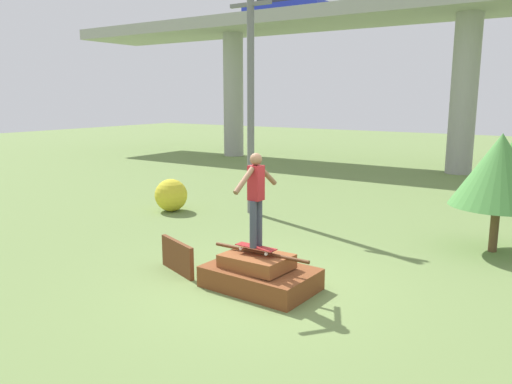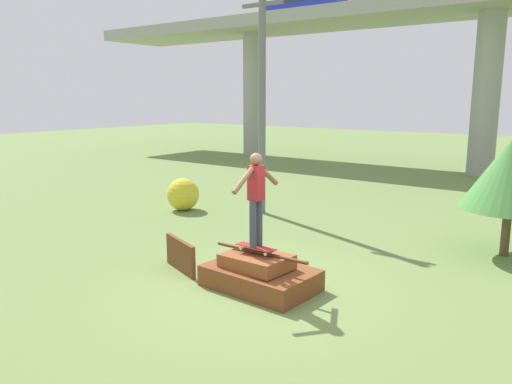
# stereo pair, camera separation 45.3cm
# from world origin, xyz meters

# --- Properties ---
(ground_plane) EXTENTS (80.00, 80.00, 0.00)m
(ground_plane) POSITION_xyz_m (0.00, 0.00, 0.00)
(ground_plane) COLOR olive
(scrap_pile) EXTENTS (1.94, 1.30, 0.68)m
(scrap_pile) POSITION_xyz_m (-0.01, -0.01, 0.25)
(scrap_pile) COLOR brown
(scrap_pile) RESTS_ON ground_plane
(scrap_plank_loose) EXTENTS (1.11, 0.48, 0.62)m
(scrap_plank_loose) POSITION_xyz_m (-1.75, -0.21, 0.31)
(scrap_plank_loose) COLOR brown
(scrap_plank_loose) RESTS_ON ground_plane
(skateboard) EXTENTS (0.77, 0.22, 0.09)m
(skateboard) POSITION_xyz_m (-0.05, -0.07, 0.75)
(skateboard) COLOR maroon
(skateboard) RESTS_ON scrap_pile
(skater) EXTENTS (0.23, 1.19, 1.62)m
(skater) POSITION_xyz_m (-0.05, -0.07, 1.70)
(skater) COLOR #383D4C
(skater) RESTS_ON skateboard
(highway_overpass) EXTENTS (44.00, 4.62, 7.31)m
(highway_overpass) POSITION_xyz_m (0.00, 15.91, 6.40)
(highway_overpass) COLOR #9E9E99
(highway_overpass) RESTS_ON ground_plane
(car_on_overpass_left) EXTENTS (4.43, 1.74, 1.28)m
(car_on_overpass_left) POSITION_xyz_m (-9.23, 16.56, 7.83)
(car_on_overpass_left) COLOR #1E2D9E
(car_on_overpass_left) RESTS_ON highway_overpass
(utility_pole) EXTENTS (1.30, 0.20, 6.37)m
(utility_pole) POSITION_xyz_m (-3.36, 4.69, 3.31)
(utility_pole) COLOR slate
(utility_pole) RESTS_ON ground_plane
(tree_behind_left) EXTENTS (1.98, 1.98, 2.56)m
(tree_behind_left) POSITION_xyz_m (3.07, 4.54, 1.78)
(tree_behind_left) COLOR brown
(tree_behind_left) RESTS_ON ground_plane
(bush_yellow_flowering) EXTENTS (0.95, 0.95, 0.95)m
(bush_yellow_flowering) POSITION_xyz_m (-5.42, 3.58, 0.47)
(bush_yellow_flowering) COLOR gold
(bush_yellow_flowering) RESTS_ON ground_plane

